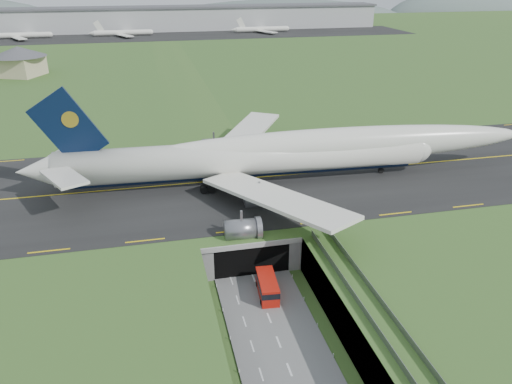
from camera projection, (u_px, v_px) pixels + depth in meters
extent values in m
plane|color=#2E5722|center=(264.00, 306.00, 71.82)|extent=(900.00, 900.00, 0.00)
cube|color=gray|center=(264.00, 289.00, 70.59)|extent=(800.00, 800.00, 6.00)
cube|color=slate|center=(278.00, 340.00, 65.11)|extent=(12.00, 75.00, 0.20)
cube|color=black|center=(225.00, 181.00, 98.69)|extent=(800.00, 44.00, 0.18)
cube|color=gray|center=(239.00, 214.00, 86.47)|extent=(16.00, 22.00, 1.00)
cube|color=gray|center=(199.00, 231.00, 86.09)|extent=(2.00, 22.00, 6.00)
cube|color=gray|center=(277.00, 223.00, 88.91)|extent=(2.00, 22.00, 6.00)
cube|color=black|center=(244.00, 243.00, 83.25)|extent=(12.00, 12.00, 5.00)
cube|color=#A8A8A3|center=(252.00, 245.00, 76.60)|extent=(17.00, 0.50, 0.80)
cube|color=#A8A8A3|center=(400.00, 350.00, 55.20)|extent=(3.00, 53.00, 0.50)
cube|color=gray|center=(389.00, 347.00, 54.61)|extent=(0.06, 53.00, 1.00)
cube|color=gray|center=(412.00, 343.00, 55.17)|extent=(0.06, 53.00, 1.00)
cylinder|color=#A8A8A3|center=(387.00, 356.00, 58.65)|extent=(0.90, 0.90, 5.60)
cylinder|color=#A8A8A3|center=(348.00, 296.00, 69.33)|extent=(0.90, 0.90, 5.60)
cylinder|color=white|center=(246.00, 158.00, 95.41)|extent=(70.13, 9.44, 6.58)
sphere|color=white|center=(416.00, 147.00, 101.16)|extent=(6.71, 6.71, 6.45)
cone|color=white|center=(36.00, 171.00, 89.15)|extent=(7.45, 6.54, 6.25)
ellipsoid|color=white|center=(341.00, 145.00, 97.91)|extent=(78.00, 9.24, 6.91)
ellipsoid|color=black|center=(411.00, 144.00, 100.66)|extent=(4.72, 3.07, 2.30)
cylinder|color=black|center=(246.00, 170.00, 96.46)|extent=(66.48, 5.49, 2.76)
cube|color=white|center=(243.00, 136.00, 110.93)|extent=(22.57, 29.88, 2.77)
cube|color=white|center=(77.00, 147.00, 96.45)|extent=(9.71, 12.11, 1.05)
cube|color=white|center=(275.00, 197.00, 81.41)|extent=(20.68, 30.64, 2.77)
cube|color=white|center=(64.00, 177.00, 82.61)|extent=(9.07, 12.21, 1.05)
cube|color=black|center=(69.00, 128.00, 87.09)|extent=(13.09, 1.15, 14.55)
cylinder|color=gold|center=(70.00, 119.00, 86.54)|extent=(2.91, 0.84, 2.88)
cylinder|color=slate|center=(242.00, 161.00, 106.02)|extent=(5.48, 3.61, 3.39)
cylinder|color=slate|center=(214.00, 146.00, 114.91)|extent=(5.48, 3.61, 3.39)
cylinder|color=slate|center=(259.00, 199.00, 88.49)|extent=(5.48, 3.61, 3.39)
cylinder|color=slate|center=(242.00, 230.00, 78.01)|extent=(5.48, 3.61, 3.39)
cylinder|color=black|center=(381.00, 170.00, 101.89)|extent=(1.15, 0.56, 1.13)
cube|color=black|center=(223.00, 181.00, 96.46)|extent=(6.46, 7.44, 1.44)
cube|color=#B3160B|center=(267.00, 286.00, 73.58)|extent=(3.14, 7.08, 2.76)
cube|color=black|center=(267.00, 283.00, 73.35)|extent=(3.20, 7.18, 0.92)
cube|color=black|center=(267.00, 293.00, 74.05)|extent=(2.92, 6.61, 0.46)
cylinder|color=black|center=(262.00, 302.00, 71.79)|extent=(0.39, 0.85, 0.83)
cylinder|color=black|center=(257.00, 284.00, 75.94)|extent=(0.39, 0.85, 0.83)
cylinder|color=black|center=(278.00, 301.00, 72.09)|extent=(0.39, 0.85, 0.83)
cylinder|color=black|center=(273.00, 283.00, 76.24)|extent=(0.39, 0.85, 0.83)
cube|color=#C7B890|center=(21.00, 66.00, 193.53)|extent=(18.69, 18.69, 7.51)
cone|color=#4C4C51|center=(18.00, 51.00, 191.22)|extent=(27.41, 27.41, 3.75)
cube|color=#B2B2B2|center=(159.00, 19.00, 333.21)|extent=(300.00, 22.00, 15.00)
cube|color=#4C4C51|center=(158.00, 7.00, 330.14)|extent=(302.00, 24.00, 1.20)
cube|color=black|center=(162.00, 36.00, 309.53)|extent=(320.00, 50.00, 0.08)
cylinder|color=white|center=(20.00, 35.00, 296.42)|extent=(34.00, 3.20, 3.20)
cylinder|color=white|center=(123.00, 33.00, 308.40)|extent=(34.00, 3.20, 3.20)
cylinder|color=white|center=(262.00, 29.00, 326.22)|extent=(34.00, 3.20, 3.20)
ellipsoid|color=#52635E|center=(280.00, 23.00, 480.19)|extent=(260.00, 91.00, 44.00)
ellipsoid|color=#52635E|center=(465.00, 19.00, 520.44)|extent=(180.00, 63.00, 60.00)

